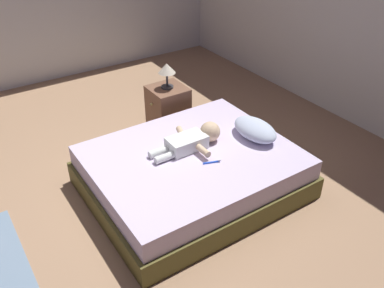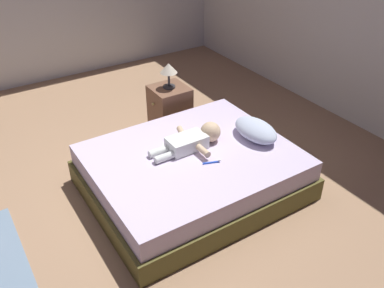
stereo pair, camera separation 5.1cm
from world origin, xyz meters
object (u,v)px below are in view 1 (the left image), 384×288
at_px(toothbrush, 213,162).
at_px(lamp, 167,70).
at_px(nightstand, 168,108).
at_px(bed, 192,172).
at_px(pillow, 255,129).
at_px(baby, 194,140).

xyz_separation_m(toothbrush, lamp, (-1.27, 0.32, 0.31)).
bearing_deg(nightstand, toothbrush, -13.93).
bearing_deg(bed, toothbrush, 18.27).
relative_size(pillow, baby, 0.70).
xyz_separation_m(bed, pillow, (0.09, 0.64, 0.28)).
xyz_separation_m(pillow, lamp, (-1.15, -0.25, 0.23)).
height_order(baby, lamp, lamp).
bearing_deg(pillow, bed, -97.89).
relative_size(pillow, toothbrush, 3.20).
distance_m(nightstand, lamp, 0.46).
bearing_deg(baby, lamp, 162.42).
xyz_separation_m(pillow, toothbrush, (0.12, -0.57, -0.07)).
bearing_deg(pillow, lamp, -167.78).
relative_size(bed, baby, 2.60).
xyz_separation_m(baby, toothbrush, (0.30, -0.01, -0.06)).
bearing_deg(toothbrush, bed, -161.73).
xyz_separation_m(bed, baby, (-0.09, 0.08, 0.27)).
relative_size(baby, lamp, 2.48).
relative_size(toothbrush, nightstand, 0.30).
bearing_deg(nightstand, baby, -17.58).
bearing_deg(lamp, bed, -19.90).
height_order(bed, pillow, pillow).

